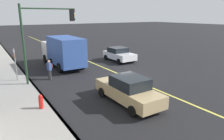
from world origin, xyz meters
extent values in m
plane|color=black|center=(0.00, 0.00, 0.00)|extent=(200.00, 200.00, 0.00)
cube|color=gray|center=(0.00, 8.68, 0.07)|extent=(80.00, 3.37, 0.15)
cube|color=slate|center=(0.00, 7.08, 0.07)|extent=(80.00, 0.16, 0.15)
cube|color=#D8CC4C|center=(0.00, 0.00, 0.01)|extent=(80.00, 0.16, 0.01)
cube|color=tan|center=(-4.24, 2.98, 0.65)|extent=(4.74, 1.75, 0.70)
cube|color=black|center=(-4.41, 2.98, 1.32)|extent=(2.08, 1.61, 0.63)
cylinder|color=black|center=(-2.68, 3.83, 0.30)|extent=(0.60, 0.22, 0.60)
cylinder|color=black|center=(-2.68, 2.12, 0.30)|extent=(0.60, 0.22, 0.60)
cylinder|color=black|center=(-5.81, 3.83, 0.30)|extent=(0.60, 0.22, 0.60)
cylinder|color=black|center=(-5.81, 2.12, 0.30)|extent=(0.60, 0.22, 0.60)
cube|color=silver|center=(5.39, -3.03, 0.63)|extent=(4.02, 1.95, 0.67)
cube|color=black|center=(5.68, -3.03, 1.23)|extent=(1.84, 1.79, 0.54)
cylinder|color=black|center=(4.06, -3.98, 0.30)|extent=(0.60, 0.22, 0.60)
cylinder|color=black|center=(4.06, -2.08, 0.30)|extent=(0.60, 0.22, 0.60)
cylinder|color=black|center=(6.72, -3.98, 0.30)|extent=(0.60, 0.22, 0.60)
cylinder|color=black|center=(6.72, -2.08, 0.30)|extent=(0.60, 0.22, 0.60)
cube|color=silver|center=(8.97, 3.16, 1.35)|extent=(1.93, 2.27, 1.80)
cube|color=#2D4C93|center=(5.44, 3.16, 1.73)|extent=(4.82, 2.27, 2.55)
cylinder|color=black|center=(8.97, 4.24, 0.45)|extent=(0.90, 0.28, 0.90)
cylinder|color=black|center=(8.97, 2.07, 0.45)|extent=(0.90, 0.28, 0.90)
cylinder|color=black|center=(4.24, 4.24, 0.45)|extent=(0.90, 0.28, 0.90)
cylinder|color=black|center=(4.24, 2.07, 0.45)|extent=(0.90, 0.28, 0.90)
cylinder|color=black|center=(6.64, 4.24, 0.45)|extent=(0.90, 0.28, 0.90)
cylinder|color=black|center=(6.64, 2.07, 0.45)|extent=(0.90, 0.28, 0.90)
cylinder|color=#383838|center=(2.62, 5.55, 0.39)|extent=(0.17, 0.17, 0.79)
cylinder|color=#383838|center=(2.83, 5.60, 0.39)|extent=(0.17, 0.17, 0.79)
cube|color=#334C8C|center=(2.73, 5.58, 1.09)|extent=(0.42, 0.31, 0.59)
sphere|color=tan|center=(2.73, 5.58, 1.49)|extent=(0.21, 0.21, 0.21)
cube|color=#592626|center=(2.77, 5.41, 1.11)|extent=(0.29, 0.22, 0.34)
cylinder|color=#1E3823|center=(2.07, 7.40, 2.89)|extent=(0.16, 0.16, 5.79)
cylinder|color=#1E3823|center=(2.07, 5.43, 5.49)|extent=(0.10, 3.93, 0.10)
cube|color=black|center=(2.07, 3.71, 5.04)|extent=(0.28, 0.30, 0.90)
sphere|color=#360605|center=(2.07, 3.53, 5.34)|extent=(0.18, 0.18, 0.18)
sphere|color=gold|center=(2.07, 3.53, 5.04)|extent=(0.18, 0.18, 0.18)
sphere|color=black|center=(2.07, 3.53, 4.74)|extent=(0.18, 0.18, 0.18)
cylinder|color=slate|center=(3.43, 7.90, 1.31)|extent=(0.08, 0.08, 2.62)
cube|color=white|center=(3.43, 7.92, 2.42)|extent=(0.60, 0.02, 0.20)
cube|color=#DB5919|center=(3.43, 7.92, 2.07)|extent=(0.44, 0.02, 0.28)
cylinder|color=red|center=(-2.61, 7.60, 0.40)|extent=(0.24, 0.24, 0.80)
sphere|color=red|center=(-2.61, 7.60, 0.84)|extent=(0.20, 0.20, 0.20)
camera|label=1|loc=(-13.32, 9.86, 5.07)|focal=32.96mm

